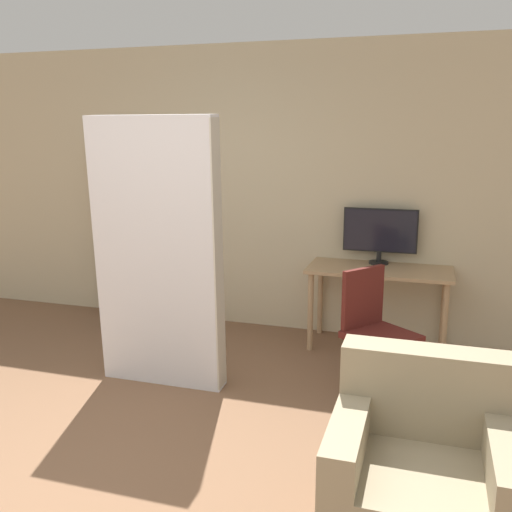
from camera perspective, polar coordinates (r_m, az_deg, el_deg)
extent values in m
cube|color=#C6B793|center=(5.54, -0.41, 6.65)|extent=(8.00, 0.06, 2.70)
cube|color=tan|center=(5.09, 12.26, -1.37)|extent=(1.24, 0.58, 0.03)
cylinder|color=tan|center=(5.05, 5.46, -5.58)|extent=(0.05, 0.05, 0.70)
cylinder|color=tan|center=(4.96, 18.31, -6.50)|extent=(0.05, 0.05, 0.70)
cylinder|color=tan|center=(5.48, 6.44, -4.16)|extent=(0.05, 0.05, 0.70)
cylinder|color=tan|center=(5.40, 18.24, -4.98)|extent=(0.05, 0.05, 0.70)
cylinder|color=black|center=(5.26, 12.16, -0.64)|extent=(0.18, 0.18, 0.02)
cylinder|color=black|center=(5.25, 12.19, -0.01)|extent=(0.04, 0.04, 0.10)
cube|color=black|center=(5.21, 12.31, 2.52)|extent=(0.65, 0.02, 0.39)
cube|color=black|center=(5.21, 12.31, 2.51)|extent=(0.63, 0.03, 0.37)
cylinder|color=#4C4C51|center=(4.44, 12.17, -13.10)|extent=(0.52, 0.52, 0.03)
cylinder|color=#4C4C51|center=(4.35, 12.30, -10.61)|extent=(0.05, 0.05, 0.39)
cube|color=#591E19|center=(4.27, 12.43, -7.89)|extent=(0.62, 0.62, 0.05)
cube|color=#591E19|center=(4.33, 10.64, -4.08)|extent=(0.28, 0.34, 0.45)
cube|color=brown|center=(6.10, -14.77, 2.57)|extent=(0.02, 0.25, 1.81)
cube|color=brown|center=(5.81, -9.82, 2.32)|extent=(0.02, 0.25, 1.81)
cube|color=brown|center=(6.05, -11.81, 2.64)|extent=(0.61, 0.02, 1.81)
cube|color=brown|center=(6.16, -11.97, -5.79)|extent=(0.57, 0.22, 0.02)
cube|color=brown|center=(6.08, -12.10, -3.11)|extent=(0.57, 0.22, 0.02)
cube|color=brown|center=(6.01, -12.22, -0.36)|extent=(0.57, 0.22, 0.02)
cube|color=brown|center=(5.95, -12.36, 2.45)|extent=(0.57, 0.22, 0.02)
cube|color=brown|center=(5.91, -12.49, 5.31)|extent=(0.57, 0.22, 0.02)
cube|color=brown|center=(5.88, -12.63, 8.20)|extent=(0.57, 0.22, 0.02)
cube|color=brown|center=(5.87, -12.77, 11.11)|extent=(0.57, 0.22, 0.02)
cube|color=#287A38|center=(6.25, -14.26, -4.74)|extent=(0.02, 0.14, 0.17)
cube|color=teal|center=(6.25, -13.95, -4.68)|extent=(0.02, 0.14, 0.18)
cube|color=silver|center=(6.22, -13.72, -4.52)|extent=(0.03, 0.16, 0.23)
cube|color=#1E4C9E|center=(6.20, -13.49, -4.47)|extent=(0.02, 0.12, 0.25)
cube|color=gold|center=(6.17, -13.35, -4.71)|extent=(0.03, 0.14, 0.21)
cube|color=teal|center=(6.18, -12.82, -4.56)|extent=(0.04, 0.17, 0.24)
cube|color=silver|center=(6.18, -12.41, -4.71)|extent=(0.02, 0.16, 0.20)
cube|color=#287A38|center=(6.17, -14.35, -1.78)|extent=(0.02, 0.14, 0.24)
cube|color=red|center=(6.16, -14.09, -1.77)|extent=(0.02, 0.13, 0.24)
cube|color=red|center=(6.13, -13.89, -1.79)|extent=(0.04, 0.18, 0.25)
cube|color=red|center=(6.15, -13.37, -1.97)|extent=(0.02, 0.16, 0.19)
cube|color=#1E4C9E|center=(6.15, -13.09, -1.96)|extent=(0.02, 0.13, 0.19)
cube|color=teal|center=(6.09, -14.57, 0.68)|extent=(0.03, 0.15, 0.19)
cube|color=red|center=(6.09, -14.17, 0.61)|extent=(0.04, 0.17, 0.17)
cube|color=gold|center=(6.07, -13.81, 0.90)|extent=(0.02, 0.14, 0.23)
cube|color=red|center=(6.09, -13.43, 0.98)|extent=(0.02, 0.13, 0.23)
cube|color=gold|center=(6.06, -13.23, 0.73)|extent=(0.04, 0.18, 0.19)
cube|color=silver|center=(6.03, -12.97, 1.00)|extent=(0.02, 0.18, 0.26)
cube|color=#1E4C9E|center=(6.02, -12.76, 0.67)|extent=(0.03, 0.18, 0.19)
cube|color=gold|center=(5.99, -12.58, 0.60)|extent=(0.02, 0.16, 0.19)
cube|color=#287A38|center=(6.07, -14.51, 3.83)|extent=(0.04, 0.13, 0.25)
cube|color=silver|center=(6.03, -14.26, 3.49)|extent=(0.04, 0.13, 0.19)
cube|color=#1E4C9E|center=(6.01, -13.99, 3.46)|extent=(0.03, 0.16, 0.19)
cube|color=#232328|center=(6.02, -13.46, 3.66)|extent=(0.04, 0.15, 0.22)
cube|color=gold|center=(5.98, -13.15, 3.61)|extent=(0.04, 0.16, 0.22)
cube|color=#7A2D84|center=(6.01, -14.82, 6.47)|extent=(0.03, 0.18, 0.22)
cube|color=gold|center=(5.99, -14.56, 6.59)|extent=(0.03, 0.12, 0.25)
cube|color=#232328|center=(5.99, -14.18, 6.60)|extent=(0.03, 0.16, 0.25)
cube|color=#1E4C9E|center=(5.99, -13.73, 6.64)|extent=(0.04, 0.15, 0.25)
cube|color=brown|center=(5.98, -13.44, 6.33)|extent=(0.02, 0.15, 0.19)
cube|color=red|center=(5.93, -13.29, 6.40)|extent=(0.03, 0.12, 0.21)
cube|color=#287A38|center=(5.91, -13.02, 6.20)|extent=(0.03, 0.17, 0.17)
cube|color=#7A2D84|center=(5.92, -12.47, 6.40)|extent=(0.04, 0.15, 0.20)
cube|color=teal|center=(6.03, -14.75, 9.19)|extent=(0.02, 0.15, 0.19)
cube|color=#232328|center=(6.01, -14.51, 9.22)|extent=(0.03, 0.15, 0.20)
cube|color=#7A2D84|center=(5.99, -14.24, 9.33)|extent=(0.03, 0.16, 0.22)
cube|color=#232328|center=(5.98, -13.89, 9.30)|extent=(0.03, 0.12, 0.21)
cube|color=#232328|center=(5.91, -13.92, 9.27)|extent=(0.02, 0.14, 0.21)
cube|color=silver|center=(4.26, -9.80, 0.08)|extent=(0.97, 0.25, 2.02)
cube|color=beige|center=(4.07, -3.78, -0.35)|extent=(0.01, 0.25, 1.98)
cube|color=gray|center=(3.02, 16.09, -22.58)|extent=(0.85, 0.80, 0.40)
cube|color=gray|center=(3.07, 16.72, -12.84)|extent=(0.85, 0.20, 0.45)
cube|color=gray|center=(2.87, 9.27, -17.07)|extent=(0.16, 0.80, 0.20)
cube|color=gray|center=(2.88, 23.68, -17.92)|extent=(0.16, 0.80, 0.20)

